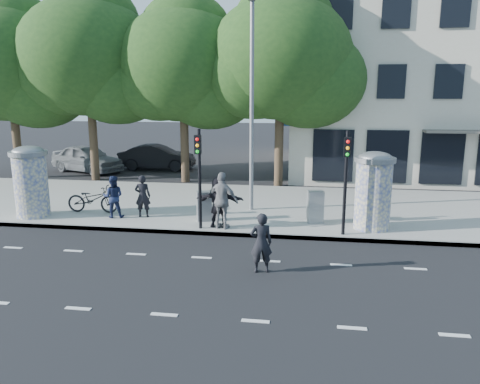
% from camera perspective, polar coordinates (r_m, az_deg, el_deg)
% --- Properties ---
extents(ground, '(120.00, 120.00, 0.00)m').
position_cam_1_polar(ground, '(12.57, -6.16, -10.16)').
color(ground, black).
rests_on(ground, ground).
extents(sidewalk, '(40.00, 8.00, 0.15)m').
position_cam_1_polar(sidewalk, '(19.55, -0.66, -1.67)').
color(sidewalk, gray).
rests_on(sidewalk, ground).
extents(curb, '(40.00, 0.10, 0.16)m').
position_cam_1_polar(curb, '(15.80, -2.94, -5.08)').
color(curb, slate).
rests_on(curb, ground).
extents(lane_dash_near, '(32.00, 0.12, 0.01)m').
position_cam_1_polar(lane_dash_near, '(10.65, -9.22, -14.55)').
color(lane_dash_near, silver).
rests_on(lane_dash_near, ground).
extents(lane_dash_far, '(32.00, 0.12, 0.01)m').
position_cam_1_polar(lane_dash_far, '(13.84, -4.70, -7.98)').
color(lane_dash_far, silver).
rests_on(lane_dash_far, ground).
extents(ad_column_left, '(1.36, 1.36, 2.65)m').
position_cam_1_polar(ad_column_left, '(19.04, -24.16, 1.37)').
color(ad_column_left, beige).
rests_on(ad_column_left, sidewalk).
extents(ad_column_right, '(1.36, 1.36, 2.65)m').
position_cam_1_polar(ad_column_right, '(16.41, 15.94, 0.38)').
color(ad_column_right, beige).
rests_on(ad_column_right, sidewalk).
extents(traffic_pole_near, '(0.22, 0.31, 3.40)m').
position_cam_1_polar(traffic_pole_near, '(15.66, -5.00, 2.84)').
color(traffic_pole_near, black).
rests_on(traffic_pole_near, sidewalk).
extents(traffic_pole_far, '(0.22, 0.31, 3.40)m').
position_cam_1_polar(traffic_pole_far, '(15.29, 12.80, 2.35)').
color(traffic_pole_far, black).
rests_on(traffic_pole_far, sidewalk).
extents(street_lamp, '(0.25, 0.93, 8.00)m').
position_cam_1_polar(street_lamp, '(18.00, 1.43, 12.30)').
color(street_lamp, slate).
rests_on(street_lamp, sidewalk).
extents(tree_far_left, '(7.20, 7.20, 9.26)m').
position_cam_1_polar(tree_far_left, '(28.66, -26.34, 13.84)').
color(tree_far_left, '#38281C').
rests_on(tree_far_left, ground).
extents(tree_mid_left, '(7.20, 7.20, 9.57)m').
position_cam_1_polar(tree_mid_left, '(26.43, -18.06, 15.40)').
color(tree_mid_left, '#38281C').
rests_on(tree_mid_left, ground).
extents(tree_near_left, '(6.80, 6.80, 8.97)m').
position_cam_1_polar(tree_near_left, '(24.84, -7.01, 15.13)').
color(tree_near_left, '#38281C').
rests_on(tree_near_left, ground).
extents(tree_center, '(7.00, 7.00, 9.30)m').
position_cam_1_polar(tree_center, '(23.63, 4.95, 15.93)').
color(tree_center, '#38281C').
rests_on(tree_center, ground).
extents(building, '(20.30, 15.85, 12.00)m').
position_cam_1_polar(building, '(32.51, 25.21, 13.27)').
color(building, beige).
rests_on(building, ground).
extents(ped_b, '(0.62, 0.45, 1.59)m').
position_cam_1_polar(ped_b, '(17.75, -11.77, -0.49)').
color(ped_b, black).
rests_on(ped_b, sidewalk).
extents(ped_c, '(0.87, 0.74, 1.57)m').
position_cam_1_polar(ped_c, '(17.93, -15.19, -0.56)').
color(ped_c, '#192140').
rests_on(ped_c, sidewalk).
extents(ped_e, '(1.28, 0.93, 1.96)m').
position_cam_1_polar(ped_e, '(15.86, -2.17, -1.06)').
color(ped_e, gray).
rests_on(ped_e, sidewalk).
extents(ped_f, '(1.67, 0.63, 1.79)m').
position_cam_1_polar(ped_f, '(16.07, -2.59, -1.19)').
color(ped_f, black).
rests_on(ped_f, sidewalk).
extents(man_road, '(0.67, 0.52, 1.63)m').
position_cam_1_polar(man_road, '(12.52, 2.59, -6.21)').
color(man_road, black).
rests_on(man_road, ground).
extents(bicycle, '(0.75, 2.02, 1.05)m').
position_cam_1_polar(bicycle, '(18.94, -17.53, -0.83)').
color(bicycle, black).
rests_on(bicycle, sidewalk).
extents(cabinet_left, '(0.62, 0.53, 1.08)m').
position_cam_1_polar(cabinet_left, '(16.97, -4.39, -1.72)').
color(cabinet_left, gray).
rests_on(cabinet_left, sidewalk).
extents(cabinet_right, '(0.62, 0.51, 1.15)m').
position_cam_1_polar(cabinet_right, '(16.92, 9.16, -1.77)').
color(cabinet_right, gray).
rests_on(cabinet_right, sidewalk).
extents(car_left, '(3.67, 5.13, 1.62)m').
position_cam_1_polar(car_left, '(29.48, -18.15, 3.91)').
color(car_left, slate).
rests_on(car_left, ground).
extents(car_mid, '(1.80, 4.67, 1.52)m').
position_cam_1_polar(car_mid, '(29.43, -10.07, 4.21)').
color(car_mid, black).
rests_on(car_mid, ground).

